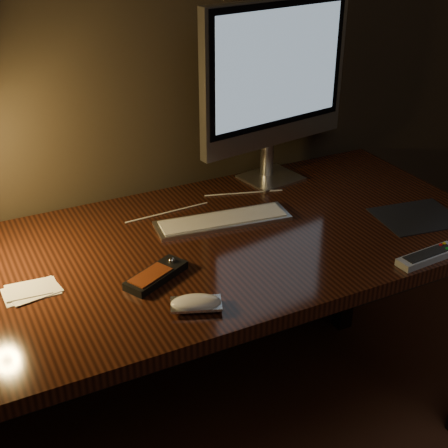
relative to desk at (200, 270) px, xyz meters
name	(u,v)px	position (x,y,z in m)	size (l,w,h in m)	color
desk	(200,270)	(0.00, 0.00, 0.00)	(1.60, 0.75, 0.75)	#37170C
monitor	(276,78)	(0.36, 0.21, 0.46)	(0.54, 0.18, 0.57)	silver
keyboard	(223,220)	(0.08, 0.01, 0.14)	(0.39, 0.11, 0.01)	silver
mousepad	(417,217)	(0.60, -0.21, 0.13)	(0.23, 0.18, 0.00)	black
mouse	(196,305)	(-0.16, -0.33, 0.14)	(0.11, 0.06, 0.02)	white
media_remote	(156,275)	(-0.20, -0.18, 0.14)	(0.18, 0.13, 0.03)	black
tv_remote	(428,256)	(0.46, -0.41, 0.14)	(0.19, 0.06, 0.02)	#989B9D
papers	(31,291)	(-0.48, -0.10, 0.13)	(0.13, 0.08, 0.01)	white
cable	(208,204)	(0.09, 0.14, 0.13)	(0.00, 0.00, 0.51)	white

